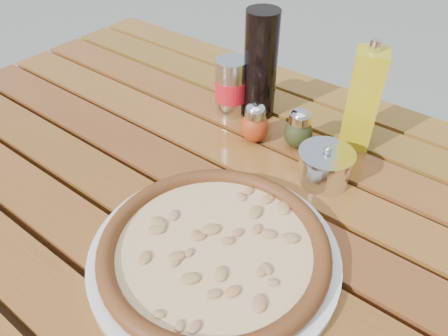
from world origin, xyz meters
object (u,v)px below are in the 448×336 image
Objects in this scene: soda_can at (231,87)px; parmesan_tin at (325,166)px; plate at (214,255)px; oregano_shaker at (299,129)px; pepper_shaker at (255,123)px; olive_oil_cruet at (363,100)px; pizza at (214,248)px; dark_bottle at (260,65)px; table at (217,218)px.

soda_can is 0.98× the size of parmesan_tin.
oregano_shaker is (-0.04, 0.31, 0.03)m from plate.
plate is 3.00× the size of soda_can.
olive_oil_cruet reaches higher than pepper_shaker.
pepper_shaker is at bearing 113.78° from plate.
pizza is 4.67× the size of pepper_shaker.
dark_bottle is (-0.17, 0.36, 0.09)m from pizza.
oregano_shaker is at bearing 98.17° from pizza.
plate is 0.26m from parmesan_tin.
pepper_shaker is at bearing 171.81° from parmesan_tin.
pepper_shaker is 0.67× the size of parmesan_tin.
dark_bottle is at bearing 152.81° from parmesan_tin.
pizza is 1.74× the size of dark_bottle.
dark_bottle reaches higher than table.
pepper_shaker is 0.12m from dark_bottle.
soda_can is (-0.22, 0.33, 0.04)m from pizza.
pizza is 3.13× the size of parmesan_tin.
pizza is at bearing -45.00° from plate.
parmesan_tin reaches higher than pizza.
oregano_shaker is 0.18m from soda_can.
oregano_shaker is at bearing 98.17° from plate.
oregano_shaker is 0.10m from parmesan_tin.
soda_can is at bearing 163.43° from parmesan_tin.
pizza reaches higher than plate.
dark_bottle is (-0.17, 0.36, 0.10)m from plate.
oregano_shaker is at bearing 146.45° from parmesan_tin.
dark_bottle is 0.25m from parmesan_tin.
parmesan_tin is (0.13, 0.13, 0.11)m from table.
parmesan_tin is at bearing -88.01° from olive_oil_cruet.
dark_bottle is 0.21m from olive_oil_cruet.
oregano_shaker reaches higher than parmesan_tin.
olive_oil_cruet is at bearing 84.54° from plate.
parmesan_tin is (0.00, -0.13, -0.07)m from olive_oil_cruet.
pizza is at bearing -52.84° from table.
oregano_shaker is at bearing 23.49° from pepper_shaker.
soda_can is at bearing 121.29° from table.
olive_oil_cruet is (0.13, 0.26, 0.17)m from table.
oregano_shaker is (-0.04, 0.31, 0.02)m from pizza.
oregano_shaker is (0.05, 0.19, 0.11)m from table.
soda_can reaches higher than pepper_shaker.
oregano_shaker reaches higher than pizza.
oregano_shaker is 0.37× the size of dark_bottle.
oregano_shaker is at bearing -136.75° from olive_oil_cruet.
plate is (0.09, -0.12, 0.08)m from table.
oregano_shaker is 0.67× the size of parmesan_tin.
plate is 0.30m from pepper_shaker.
olive_oil_cruet is at bearing 91.99° from parmesan_tin.
parmesan_tin is at bearing -33.55° from oregano_shaker.
plate is at bearing 135.00° from pizza.
pizza is 4.67× the size of oregano_shaker.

